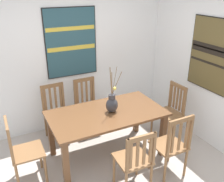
{
  "coord_description": "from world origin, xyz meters",
  "views": [
    {
      "loc": [
        -1.31,
        -2.39,
        2.55
      ],
      "look_at": [
        0.25,
        0.72,
        1.04
      ],
      "focal_mm": 40.26,
      "sensor_mm": 36.0,
      "label": 1
    }
  ],
  "objects_px": {
    "chair_2": "(56,111)",
    "chair_5": "(172,145)",
    "chair_1": "(22,150)",
    "chair_3": "(170,110)",
    "dining_table": "(107,119)",
    "chair_4": "(135,160)",
    "centerpiece_vase": "(112,104)",
    "painting_on_back_wall": "(71,43)",
    "painting_on_side_wall": "(211,55)",
    "chair_0": "(88,104)"
  },
  "relations": [
    {
      "from": "chair_2",
      "to": "chair_5",
      "type": "relative_size",
      "value": 0.97
    },
    {
      "from": "chair_1",
      "to": "chair_3",
      "type": "bearing_deg",
      "value": 0.54
    },
    {
      "from": "dining_table",
      "to": "chair_4",
      "type": "distance_m",
      "value": 0.86
    },
    {
      "from": "chair_1",
      "to": "chair_2",
      "type": "xyz_separation_m",
      "value": [
        0.7,
        0.88,
        -0.01
      ]
    },
    {
      "from": "centerpiece_vase",
      "to": "chair_1",
      "type": "height_order",
      "value": "centerpiece_vase"
    },
    {
      "from": "dining_table",
      "to": "chair_3",
      "type": "xyz_separation_m",
      "value": [
        1.22,
        -0.0,
        -0.14
      ]
    },
    {
      "from": "centerpiece_vase",
      "to": "chair_1",
      "type": "distance_m",
      "value": 1.39
    },
    {
      "from": "painting_on_back_wall",
      "to": "painting_on_side_wall",
      "type": "height_order",
      "value": "painting_on_back_wall"
    },
    {
      "from": "chair_3",
      "to": "chair_1",
      "type": "bearing_deg",
      "value": -179.46
    },
    {
      "from": "chair_2",
      "to": "chair_5",
      "type": "height_order",
      "value": "chair_5"
    },
    {
      "from": "chair_2",
      "to": "painting_on_side_wall",
      "type": "xyz_separation_m",
      "value": [
        2.24,
        -1.14,
        1.0
      ]
    },
    {
      "from": "chair_1",
      "to": "chair_5",
      "type": "relative_size",
      "value": 0.98
    },
    {
      "from": "chair_2",
      "to": "painting_on_side_wall",
      "type": "height_order",
      "value": "painting_on_side_wall"
    },
    {
      "from": "dining_table",
      "to": "painting_on_side_wall",
      "type": "relative_size",
      "value": 1.5
    },
    {
      "from": "chair_4",
      "to": "painting_on_side_wall",
      "type": "height_order",
      "value": "painting_on_side_wall"
    },
    {
      "from": "chair_1",
      "to": "painting_on_back_wall",
      "type": "xyz_separation_m",
      "value": [
        1.15,
        1.21,
        1.08
      ]
    },
    {
      "from": "centerpiece_vase",
      "to": "chair_4",
      "type": "distance_m",
      "value": 0.92
    },
    {
      "from": "chair_5",
      "to": "painting_on_side_wall",
      "type": "xyz_separation_m",
      "value": [
        1.09,
        0.53,
        1.0
      ]
    },
    {
      "from": "chair_2",
      "to": "painting_on_back_wall",
      "type": "bearing_deg",
      "value": 36.2
    },
    {
      "from": "chair_1",
      "to": "chair_2",
      "type": "relative_size",
      "value": 1.01
    },
    {
      "from": "centerpiece_vase",
      "to": "painting_on_side_wall",
      "type": "bearing_deg",
      "value": -9.2
    },
    {
      "from": "chair_1",
      "to": "painting_on_back_wall",
      "type": "distance_m",
      "value": 1.99
    },
    {
      "from": "chair_3",
      "to": "painting_on_back_wall",
      "type": "xyz_separation_m",
      "value": [
        -1.33,
        1.19,
        1.08
      ]
    },
    {
      "from": "chair_3",
      "to": "chair_4",
      "type": "distance_m",
      "value": 1.49
    },
    {
      "from": "chair_1",
      "to": "chair_2",
      "type": "distance_m",
      "value": 1.13
    },
    {
      "from": "chair_5",
      "to": "painting_on_side_wall",
      "type": "bearing_deg",
      "value": 25.96
    },
    {
      "from": "painting_on_back_wall",
      "to": "painting_on_side_wall",
      "type": "bearing_deg",
      "value": -39.33
    },
    {
      "from": "chair_0",
      "to": "painting_on_side_wall",
      "type": "bearing_deg",
      "value": -34.52
    },
    {
      "from": "centerpiece_vase",
      "to": "chair_1",
      "type": "relative_size",
      "value": 0.76
    },
    {
      "from": "chair_2",
      "to": "painting_on_back_wall",
      "type": "xyz_separation_m",
      "value": [
        0.45,
        0.33,
        1.08
      ]
    },
    {
      "from": "chair_1",
      "to": "dining_table",
      "type": "bearing_deg",
      "value": 1.27
    },
    {
      "from": "dining_table",
      "to": "chair_0",
      "type": "xyz_separation_m",
      "value": [
        0.02,
        0.86,
        -0.14
      ]
    },
    {
      "from": "painting_on_back_wall",
      "to": "chair_5",
      "type": "bearing_deg",
      "value": -70.64
    },
    {
      "from": "centerpiece_vase",
      "to": "chair_4",
      "type": "bearing_deg",
      "value": -96.06
    },
    {
      "from": "chair_3",
      "to": "painting_on_side_wall",
      "type": "height_order",
      "value": "painting_on_side_wall"
    },
    {
      "from": "chair_1",
      "to": "chair_3",
      "type": "xyz_separation_m",
      "value": [
        2.48,
        0.02,
        0.0
      ]
    },
    {
      "from": "painting_on_side_wall",
      "to": "chair_1",
      "type": "bearing_deg",
      "value": 175.01
    },
    {
      "from": "painting_on_back_wall",
      "to": "painting_on_side_wall",
      "type": "xyz_separation_m",
      "value": [
        1.79,
        -1.47,
        -0.08
      ]
    },
    {
      "from": "chair_0",
      "to": "chair_3",
      "type": "height_order",
      "value": "chair_0"
    },
    {
      "from": "centerpiece_vase",
      "to": "painting_on_side_wall",
      "type": "relative_size",
      "value": 0.64
    },
    {
      "from": "centerpiece_vase",
      "to": "chair_0",
      "type": "height_order",
      "value": "centerpiece_vase"
    },
    {
      "from": "dining_table",
      "to": "painting_on_back_wall",
      "type": "distance_m",
      "value": 1.51
    },
    {
      "from": "chair_5",
      "to": "painting_on_back_wall",
      "type": "height_order",
      "value": "painting_on_back_wall"
    },
    {
      "from": "chair_0",
      "to": "chair_5",
      "type": "height_order",
      "value": "chair_5"
    },
    {
      "from": "centerpiece_vase",
      "to": "painting_on_back_wall",
      "type": "distance_m",
      "value": 1.4
    },
    {
      "from": "centerpiece_vase",
      "to": "painting_on_back_wall",
      "type": "height_order",
      "value": "painting_on_back_wall"
    },
    {
      "from": "chair_0",
      "to": "painting_on_back_wall",
      "type": "bearing_deg",
      "value": 111.67
    },
    {
      "from": "chair_2",
      "to": "chair_3",
      "type": "xyz_separation_m",
      "value": [
        1.78,
        -0.86,
        0.01
      ]
    },
    {
      "from": "centerpiece_vase",
      "to": "chair_3",
      "type": "relative_size",
      "value": 0.76
    },
    {
      "from": "centerpiece_vase",
      "to": "chair_2",
      "type": "distance_m",
      "value": 1.15
    }
  ]
}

